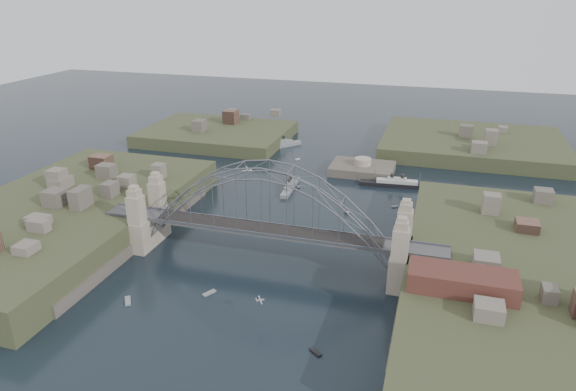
# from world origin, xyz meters

# --- Properties ---
(ground) EXTENTS (500.00, 500.00, 0.00)m
(ground) POSITION_xyz_m (0.00, 0.00, 0.00)
(ground) COLOR black
(ground) RESTS_ON ground
(bridge) EXTENTS (84.00, 13.80, 24.60)m
(bridge) POSITION_xyz_m (0.00, 0.00, 12.32)
(bridge) COLOR #505052
(bridge) RESTS_ON ground
(shore_west) EXTENTS (50.50, 90.00, 12.00)m
(shore_west) POSITION_xyz_m (-57.32, 0.00, 1.97)
(shore_west) COLOR #3B4225
(shore_west) RESTS_ON ground
(shore_east) EXTENTS (50.50, 90.00, 12.00)m
(shore_east) POSITION_xyz_m (57.32, 0.00, 1.97)
(shore_east) COLOR #3B4225
(shore_east) RESTS_ON ground
(headland_nw) EXTENTS (60.00, 45.00, 9.00)m
(headland_nw) POSITION_xyz_m (-55.00, 95.00, 0.50)
(headland_nw) COLOR #3B4225
(headland_nw) RESTS_ON ground
(headland_ne) EXTENTS (70.00, 55.00, 9.50)m
(headland_ne) POSITION_xyz_m (50.00, 110.00, 0.75)
(headland_ne) COLOR #3B4225
(headland_ne) RESTS_ON ground
(fort_island) EXTENTS (22.00, 16.00, 9.40)m
(fort_island) POSITION_xyz_m (12.00, 70.00, -0.34)
(fort_island) COLOR #524940
(fort_island) RESTS_ON ground
(wharf_shed) EXTENTS (20.00, 8.00, 4.00)m
(wharf_shed) POSITION_xyz_m (44.00, -14.00, 10.00)
(wharf_shed) COLOR #592D26
(wharf_shed) RESTS_ON shore_east
(finger_pier) EXTENTS (4.00, 22.00, 1.40)m
(finger_pier) POSITION_xyz_m (39.00, -28.00, 0.70)
(finger_pier) COLOR #505052
(finger_pier) RESTS_ON ground
(naval_cruiser_near) EXTENTS (3.25, 17.91, 5.34)m
(naval_cruiser_near) POSITION_xyz_m (-8.03, 47.38, 0.83)
(naval_cruiser_near) COLOR gray
(naval_cruiser_near) RESTS_ON ground
(naval_cruiser_far) EXTENTS (13.66, 15.65, 6.17)m
(naval_cruiser_far) POSITION_xyz_m (-24.98, 92.15, 0.96)
(naval_cruiser_far) COLOR gray
(naval_cruiser_far) RESTS_ON ground
(ocean_liner) EXTENTS (24.46, 5.46, 5.95)m
(ocean_liner) POSITION_xyz_m (25.14, 59.55, 0.92)
(ocean_liner) COLOR black
(ocean_liner) RESTS_ON ground
(aeroplane) EXTENTS (1.86, 2.76, 0.45)m
(aeroplane) POSITION_xyz_m (6.57, -23.49, 4.71)
(aeroplane) COLOR #B2B5BA
(small_boat_a) EXTENTS (2.49, 1.85, 0.45)m
(small_boat_a) POSITION_xyz_m (-12.04, 16.18, 0.15)
(small_boat_a) COLOR silver
(small_boat_a) RESTS_ON ground
(small_boat_b) EXTENTS (1.84, 0.92, 1.43)m
(small_boat_b) POSITION_xyz_m (13.53, 33.07, 0.29)
(small_boat_b) COLOR silver
(small_boat_b) RESTS_ON ground
(small_boat_c) EXTENTS (2.44, 3.26, 0.45)m
(small_boat_c) POSITION_xyz_m (-7.16, -17.59, 0.15)
(small_boat_c) COLOR silver
(small_boat_c) RESTS_ON ground
(small_boat_d) EXTENTS (2.01, 1.58, 0.45)m
(small_boat_d) POSITION_xyz_m (26.39, 41.95, 0.15)
(small_boat_d) COLOR silver
(small_boat_d) RESTS_ON ground
(small_boat_e) EXTENTS (3.58, 2.98, 2.38)m
(small_boat_e) POSITION_xyz_m (-27.90, 59.82, 0.67)
(small_boat_e) COLOR silver
(small_boat_e) RESTS_ON ground
(small_boat_f) EXTENTS (0.79, 1.76, 1.43)m
(small_boat_f) POSITION_xyz_m (-5.62, 49.08, 0.29)
(small_boat_f) COLOR silver
(small_boat_f) RESTS_ON ground
(small_boat_g) EXTENTS (2.62, 2.25, 0.45)m
(small_boat_g) POSITION_xyz_m (19.60, -30.03, 0.15)
(small_boat_g) COLOR silver
(small_boat_g) RESTS_ON ground
(small_boat_h) EXTENTS (1.87, 2.11, 0.45)m
(small_boat_h) POSITION_xyz_m (-14.20, 78.01, 0.15)
(small_boat_h) COLOR silver
(small_boat_h) RESTS_ON ground
(small_boat_i) EXTENTS (2.28, 1.31, 0.45)m
(small_boat_i) POSITION_xyz_m (26.00, 17.05, 0.15)
(small_boat_i) COLOR silver
(small_boat_i) RESTS_ON ground
(small_boat_j) EXTENTS (2.89, 3.47, 0.45)m
(small_boat_j) POSITION_xyz_m (-22.31, -25.29, 0.15)
(small_boat_j) COLOR silver
(small_boat_j) RESTS_ON ground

